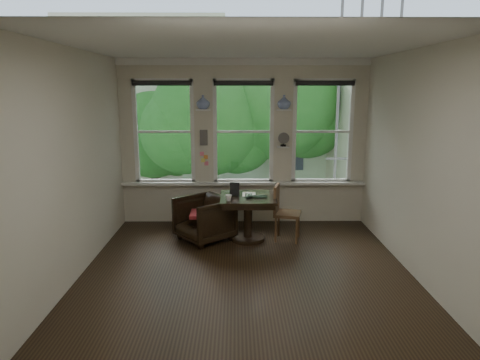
{
  "coord_description": "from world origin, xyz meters",
  "views": [
    {
      "loc": [
        -0.14,
        -5.61,
        2.48
      ],
      "look_at": [
        -0.08,
        0.9,
        1.08
      ],
      "focal_mm": 32.0,
      "sensor_mm": 36.0,
      "label": 1
    }
  ],
  "objects_px": {
    "laptop": "(257,197)",
    "mug": "(229,198)",
    "armchair_left": "(204,219)",
    "table": "(248,218)",
    "side_chair_right": "(288,213)"
  },
  "relations": [
    {
      "from": "armchair_left",
      "to": "laptop",
      "type": "bearing_deg",
      "value": 42.41
    },
    {
      "from": "table",
      "to": "armchair_left",
      "type": "distance_m",
      "value": 0.72
    },
    {
      "from": "table",
      "to": "armchair_left",
      "type": "relative_size",
      "value": 1.12
    },
    {
      "from": "armchair_left",
      "to": "side_chair_right",
      "type": "bearing_deg",
      "value": 50.62
    },
    {
      "from": "laptop",
      "to": "mug",
      "type": "height_order",
      "value": "mug"
    },
    {
      "from": "mug",
      "to": "side_chair_right",
      "type": "bearing_deg",
      "value": 16.46
    },
    {
      "from": "table",
      "to": "laptop",
      "type": "height_order",
      "value": "laptop"
    },
    {
      "from": "armchair_left",
      "to": "laptop",
      "type": "distance_m",
      "value": 0.97
    },
    {
      "from": "armchair_left",
      "to": "table",
      "type": "bearing_deg",
      "value": 50.33
    },
    {
      "from": "table",
      "to": "side_chair_right",
      "type": "distance_m",
      "value": 0.66
    },
    {
      "from": "laptop",
      "to": "mug",
      "type": "xyz_separation_m",
      "value": [
        -0.46,
        -0.16,
        0.04
      ]
    },
    {
      "from": "side_chair_right",
      "to": "mug",
      "type": "xyz_separation_m",
      "value": [
        -0.97,
        -0.29,
        0.34
      ]
    },
    {
      "from": "table",
      "to": "side_chair_right",
      "type": "height_order",
      "value": "side_chair_right"
    },
    {
      "from": "table",
      "to": "side_chair_right",
      "type": "relative_size",
      "value": 0.98
    },
    {
      "from": "mug",
      "to": "laptop",
      "type": "bearing_deg",
      "value": 19.26
    }
  ]
}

